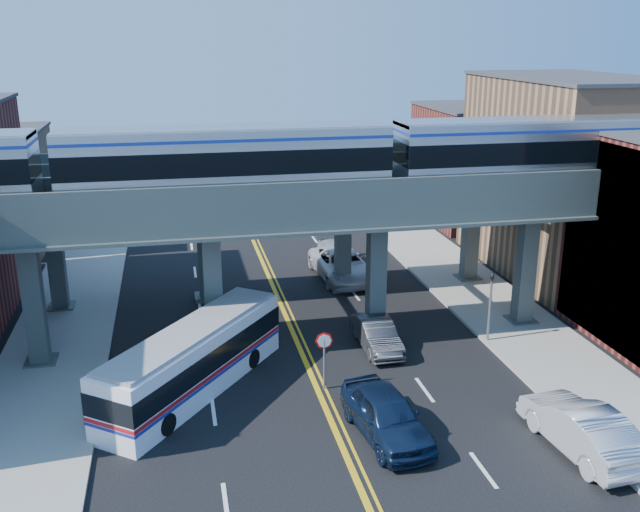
# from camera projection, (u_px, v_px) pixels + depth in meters

# --- Properties ---
(ground) EXTENTS (120.00, 120.00, 0.00)m
(ground) POSITION_uv_depth(u_px,v_px,m) (333.00, 425.00, 27.81)
(ground) COLOR black
(ground) RESTS_ON ground
(sidewalk_west) EXTENTS (5.00, 70.00, 0.16)m
(sidewalk_west) POSITION_uv_depth(u_px,v_px,m) (59.00, 344.00, 34.87)
(sidewalk_west) COLOR gray
(sidewalk_west) RESTS_ON ground
(sidewalk_east) EXTENTS (5.00, 70.00, 0.16)m
(sidewalk_east) POSITION_uv_depth(u_px,v_px,m) (495.00, 308.00, 39.38)
(sidewalk_east) COLOR gray
(sidewalk_east) RESTS_ON ground
(building_east_b) EXTENTS (8.00, 14.00, 12.00)m
(building_east_b) POSITION_uv_depth(u_px,v_px,m) (564.00, 177.00, 44.58)
(building_east_b) COLOR #866245
(building_east_b) RESTS_ON ground
(building_east_c) EXTENTS (8.00, 10.00, 9.00)m
(building_east_c) POSITION_uv_depth(u_px,v_px,m) (477.00, 165.00, 57.17)
(building_east_c) COLOR maroon
(building_east_c) RESTS_ON ground
(mural_panel) EXTENTS (0.10, 9.50, 9.50)m
(mural_panel) POSITION_uv_depth(u_px,v_px,m) (620.00, 256.00, 32.98)
(mural_panel) COLOR teal
(mural_panel) RESTS_ON ground
(elevated_viaduct_near) EXTENTS (52.00, 3.60, 7.40)m
(elevated_viaduct_near) POSITION_uv_depth(u_px,v_px,m) (296.00, 216.00, 33.34)
(elevated_viaduct_near) COLOR #45504F
(elevated_viaduct_near) RESTS_ON ground
(elevated_viaduct_far) EXTENTS (52.00, 3.60, 7.40)m
(elevated_viaduct_far) POSITION_uv_depth(u_px,v_px,m) (274.00, 186.00, 39.88)
(elevated_viaduct_far) COLOR #45504F
(elevated_viaduct_far) RESTS_ON ground
(transit_train) EXTENTS (45.56, 2.85, 3.32)m
(transit_train) POSITION_uv_depth(u_px,v_px,m) (227.00, 160.00, 31.91)
(transit_train) COLOR black
(transit_train) RESTS_ON elevated_viaduct_near
(stop_sign) EXTENTS (0.76, 0.09, 2.63)m
(stop_sign) POSITION_uv_depth(u_px,v_px,m) (324.00, 351.00, 30.14)
(stop_sign) COLOR slate
(stop_sign) RESTS_ON ground
(traffic_signal) EXTENTS (0.15, 0.18, 4.10)m
(traffic_signal) POSITION_uv_depth(u_px,v_px,m) (490.00, 299.00, 34.53)
(traffic_signal) COLOR slate
(traffic_signal) RESTS_ON ground
(transit_bus) EXTENTS (8.34, 9.87, 2.74)m
(transit_bus) POSITION_uv_depth(u_px,v_px,m) (194.00, 360.00, 30.11)
(transit_bus) COLOR white
(transit_bus) RESTS_ON ground
(car_lane_a) EXTENTS (2.80, 5.52, 1.80)m
(car_lane_a) POSITION_uv_depth(u_px,v_px,m) (386.00, 415.00, 26.82)
(car_lane_a) COLOR #0E1B33
(car_lane_a) RESTS_ON ground
(car_lane_b) EXTENTS (1.59, 4.45, 1.46)m
(car_lane_b) POSITION_uv_depth(u_px,v_px,m) (377.00, 335.00, 34.36)
(car_lane_b) COLOR #2E2F31
(car_lane_b) RESTS_ON ground
(car_lane_c) EXTENTS (3.38, 6.57, 1.77)m
(car_lane_c) POSITION_uv_depth(u_px,v_px,m) (342.00, 265.00, 44.19)
(car_lane_c) COLOR silver
(car_lane_c) RESTS_ON ground
(car_lane_d) EXTENTS (2.68, 6.09, 1.74)m
(car_lane_d) POSITION_uv_depth(u_px,v_px,m) (339.00, 257.00, 45.78)
(car_lane_d) COLOR #AFB0B4
(car_lane_d) RESTS_ON ground
(car_parked_curb) EXTENTS (2.43, 5.72, 1.83)m
(car_parked_curb) POSITION_uv_depth(u_px,v_px,m) (581.00, 428.00, 25.89)
(car_parked_curb) COLOR #B1B1B6
(car_parked_curb) RESTS_ON ground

